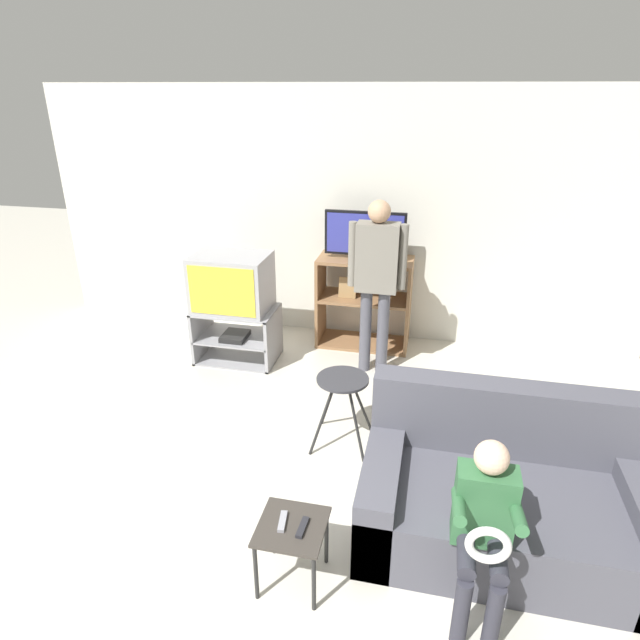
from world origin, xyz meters
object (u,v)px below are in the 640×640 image
person_standing_adult (377,272)px  remote_control_black (302,527)px  tv_stand (237,335)px  television_main (232,282)px  television_flat (365,237)px  remote_control_white (283,521)px  media_shelf (364,301)px  folding_stool (343,388)px  snack_table (292,534)px  person_seated_child (484,521)px  couch (504,498)px

person_standing_adult → remote_control_black: bearing=-91.3°
tv_stand → television_main: size_ratio=1.10×
television_flat → remote_control_white: (0.02, -3.05, -0.78)m
person_standing_adult → tv_stand: bearing=-177.7°
media_shelf → television_main: bearing=-153.8°
folding_stool → person_standing_adult: person_standing_adult is taller
snack_table → remote_control_black: bearing=-9.9°
television_flat → remote_control_black: (0.13, -3.06, -0.78)m
folding_stool → person_standing_adult: 1.32m
person_standing_adult → person_seated_child: person_standing_adult is taller
television_flat → couch: (1.23, -2.46, -0.91)m
person_standing_adult → snack_table: bearing=-92.7°
remote_control_white → folding_stool: bearing=78.3°
television_main → person_seated_child: bearing=-47.2°
television_flat → remote_control_white: bearing=-89.7°
television_flat → couch: size_ratio=0.48×
tv_stand → couch: (2.41, -1.87, 0.02)m
remote_control_black → remote_control_white: 0.12m
snack_table → person_standing_adult: 2.62m
media_shelf → television_flat: size_ratio=1.19×
tv_stand → snack_table: tv_stand is taller
remote_control_black → person_standing_adult: size_ratio=0.09×
media_shelf → remote_control_black: bearing=-87.7°
person_seated_child → snack_table: bearing=-177.2°
couch → television_flat: bearing=116.7°
television_main → person_seated_child: television_main is taller
television_flat → snack_table: 3.17m
television_main → remote_control_white: bearing=-63.7°
media_shelf → remote_control_white: size_ratio=6.69×
remote_control_white → snack_table: bearing=-15.0°
remote_control_white → person_seated_child: 1.05m
media_shelf → remote_control_white: bearing=-89.8°
snack_table → remote_control_white: bearing=172.9°
snack_table → television_main: bearing=117.2°
remote_control_white → person_standing_adult: person_standing_adult is taller
television_flat → folding_stool: size_ratio=1.40×
couch → remote_control_black: bearing=-151.0°
television_main → person_seated_child: (2.26, -2.44, -0.23)m
couch → person_seated_child: bearing=-108.4°
remote_control_white → couch: (1.21, 0.59, -0.12)m
television_main → couch: bearing=-37.7°
tv_stand → folding_stool: bearing=-41.8°
remote_control_black → tv_stand: bearing=120.6°
remote_control_black → couch: (1.10, 0.61, -0.12)m
remote_control_black → person_seated_child: (0.92, 0.06, 0.18)m
television_flat → remote_control_black: 3.17m
television_main → snack_table: size_ratio=1.82×
folding_stool → television_main: bearing=138.4°
tv_stand → folding_stool: (1.29, -1.15, 0.22)m
folding_stool → remote_control_black: 1.33m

